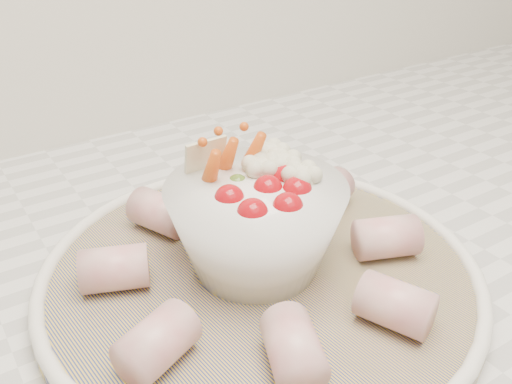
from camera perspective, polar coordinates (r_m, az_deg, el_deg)
serving_platter at (r=0.48m, az=0.42°, el=-8.12°), size 0.40×0.40×0.02m
veggie_bowl at (r=0.46m, az=0.08°, el=-3.03°), size 0.15×0.15×0.11m
cured_meat_rolls at (r=0.47m, az=0.31°, el=-5.98°), size 0.28×0.28×0.04m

